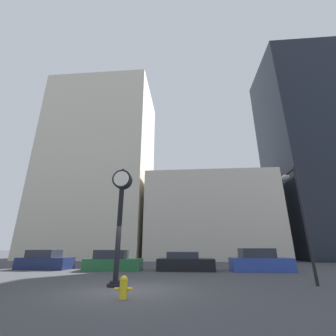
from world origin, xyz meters
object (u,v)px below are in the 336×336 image
Objects in this scene: car_green at (113,262)px; car_blue at (260,262)px; fire_hydrant_far at (124,287)px; street_lamp_right at (297,202)px; car_navy at (45,261)px; car_black at (185,263)px; street_clock at (121,207)px.

car_green is 10.51m from car_blue.
car_blue is 11.76m from fire_hydrant_far.
fire_hydrant_far is 9.18m from street_lamp_right.
fire_hydrant_far is 0.13× the size of street_lamp_right.
car_navy is at bearing 174.57° from car_green.
car_black is 5.21m from car_blue.
car_navy is (-7.86, 7.33, -2.81)m from street_clock.
street_lamp_right is (0.57, -5.74, 3.11)m from car_blue.
car_navy is 0.98× the size of car_green.
fire_hydrant_far is at bearing -71.26° from car_green.
street_clock is 0.97× the size of street_lamp_right.
street_clock is 11.09m from car_blue.
car_green is 0.75× the size of street_lamp_right.
car_navy is at bearing 159.84° from street_lamp_right.
street_clock is 3.97m from fire_hydrant_far.
car_blue is 6.55m from street_lamp_right.
street_clock is 1.32× the size of car_navy.
car_green is at bearing 108.75° from street_clock.
street_clock is 1.30× the size of car_green.
street_clock reaches higher than car_green.
street_lamp_right is (8.73, 1.24, 0.35)m from street_clock.
car_navy is 10.83m from car_black.
car_navy reaches higher than car_black.
street_lamp_right reaches higher than car_navy.
street_clock is 1.30× the size of car_black.
car_blue reaches higher than car_navy.
car_black is at bearing 67.25° from street_clock.
car_green is at bearing 109.85° from fire_hydrant_far.
street_lamp_right is (11.08, -5.68, 3.16)m from car_green.
car_navy is at bearing 132.48° from fire_hydrant_far.
street_lamp_right reaches higher than fire_hydrant_far.
car_black is 0.75× the size of street_lamp_right.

